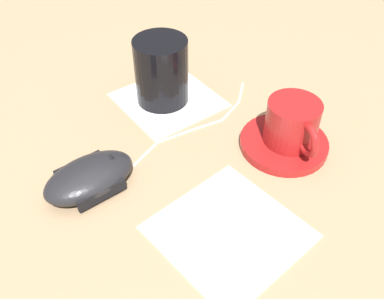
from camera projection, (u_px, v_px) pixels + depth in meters
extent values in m
plane|color=#9E7F5B|center=(177.00, 142.00, 0.61)|extent=(3.00, 3.00, 0.00)
cylinder|color=maroon|center=(284.00, 143.00, 0.60)|extent=(0.12, 0.12, 0.01)
cylinder|color=maroon|center=(292.00, 122.00, 0.58)|extent=(0.07, 0.07, 0.06)
torus|color=maroon|center=(308.00, 140.00, 0.55)|extent=(0.04, 0.04, 0.05)
ellipsoid|color=black|center=(89.00, 177.00, 0.54)|extent=(0.14, 0.11, 0.04)
cylinder|color=black|center=(111.00, 160.00, 0.54)|extent=(0.01, 0.01, 0.01)
cube|color=black|center=(78.00, 165.00, 0.56)|extent=(0.06, 0.03, 0.02)
cube|color=black|center=(102.00, 195.00, 0.52)|extent=(0.06, 0.03, 0.02)
cylinder|color=white|center=(146.00, 153.00, 0.59)|extent=(0.05, 0.01, 0.00)
cylinder|color=white|center=(174.00, 136.00, 0.62)|extent=(0.05, 0.03, 0.00)
cylinder|color=white|center=(206.00, 125.00, 0.64)|extent=(0.05, 0.04, 0.00)
cylinder|color=white|center=(231.00, 110.00, 0.66)|extent=(0.05, 0.01, 0.00)
cylinder|color=white|center=(241.00, 92.00, 0.70)|extent=(0.05, 0.02, 0.00)
sphere|color=white|center=(133.00, 165.00, 0.57)|extent=(0.00, 0.00, 0.00)
sphere|color=white|center=(157.00, 142.00, 0.61)|extent=(0.00, 0.00, 0.00)
sphere|color=white|center=(190.00, 130.00, 0.63)|extent=(0.00, 0.00, 0.00)
sphere|color=white|center=(222.00, 119.00, 0.65)|extent=(0.00, 0.00, 0.00)
sphere|color=white|center=(239.00, 101.00, 0.68)|extent=(0.00, 0.00, 0.00)
sphere|color=white|center=(243.00, 82.00, 0.72)|extent=(0.00, 0.00, 0.00)
cube|color=white|center=(168.00, 99.00, 0.68)|extent=(0.19, 0.19, 0.00)
cylinder|color=black|center=(161.00, 71.00, 0.65)|extent=(0.08, 0.08, 0.10)
cube|color=silver|center=(229.00, 231.00, 0.50)|extent=(0.20, 0.20, 0.00)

